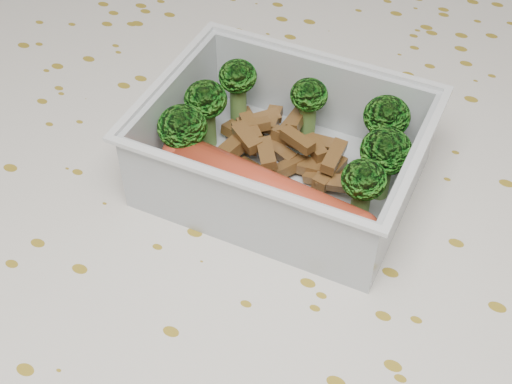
% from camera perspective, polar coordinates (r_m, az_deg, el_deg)
% --- Properties ---
extents(dining_table, '(1.40, 0.90, 0.75)m').
position_cam_1_polar(dining_table, '(0.49, 0.54, -8.89)').
color(dining_table, brown).
rests_on(dining_table, ground).
extents(tablecloth, '(1.46, 0.96, 0.19)m').
position_cam_1_polar(tablecloth, '(0.45, 0.59, -5.21)').
color(tablecloth, silver).
rests_on(tablecloth, dining_table).
extents(lunch_container, '(0.16, 0.13, 0.06)m').
position_cam_1_polar(lunch_container, '(0.43, 2.19, 2.66)').
color(lunch_container, silver).
rests_on(lunch_container, tablecloth).
extents(broccoli_florets, '(0.14, 0.09, 0.05)m').
position_cam_1_polar(broccoli_florets, '(0.42, 3.15, 5.25)').
color(broccoli_florets, '#608C3F').
rests_on(broccoli_florets, lunch_container).
extents(meat_pile, '(0.10, 0.07, 0.02)m').
position_cam_1_polar(meat_pile, '(0.44, 1.89, 3.77)').
color(meat_pile, brown).
rests_on(meat_pile, lunch_container).
extents(sausage, '(0.14, 0.04, 0.03)m').
position_cam_1_polar(sausage, '(0.40, 0.79, -0.02)').
color(sausage, '#B13921').
rests_on(sausage, lunch_container).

